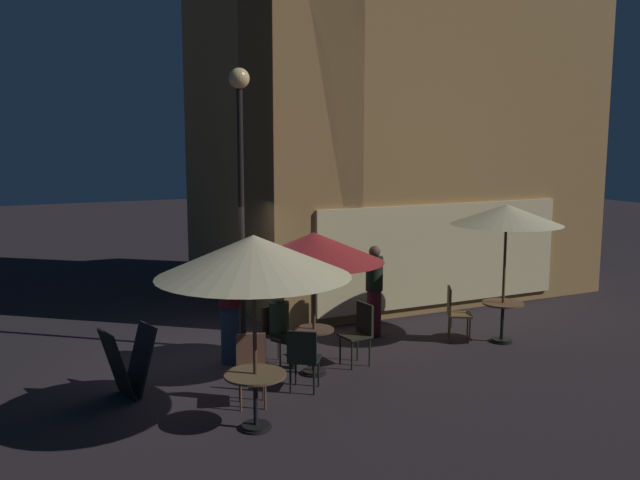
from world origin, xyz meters
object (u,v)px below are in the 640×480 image
Objects in this scene: cafe_chair_0 at (303,355)px; patron_standing_1 at (374,290)px; patron_seated_0 at (282,324)px; patio_umbrella_0 at (314,248)px; cafe_table_1 at (503,313)px; patio_umbrella_1 at (506,215)px; menu_sandwich_board at (129,362)px; cafe_chair_3 at (454,309)px; cafe_table_2 at (255,387)px; cafe_chair_4 at (251,363)px; street_lamp_near_corner at (240,154)px; cafe_chair_2 at (275,329)px; patron_standing_2 at (230,310)px; patio_umbrella_2 at (254,256)px; cafe_chair_1 at (360,328)px; cafe_table_0 at (314,344)px.

cafe_chair_0 is 0.55× the size of patron_standing_1.
patio_umbrella_0 is at bearing -0.00° from patron_seated_0.
patio_umbrella_1 is at bearing 165.96° from cafe_table_1.
patron_seated_0 is (-4.06, 0.54, -1.61)m from patio_umbrella_1.
patron_standing_1 is (4.64, 1.09, 0.36)m from menu_sandwich_board.
cafe_chair_3 is at bearing -131.90° from patron_standing_1.
menu_sandwich_board is at bearing 177.94° from cafe_table_1.
cafe_table_2 is 0.87m from cafe_chair_4.
street_lamp_near_corner is 6.09× the size of cafe_table_2.
cafe_table_1 is at bearing 0.90° from patio_umbrella_0.
patron_seated_0 reaches higher than cafe_chair_2.
patio_umbrella_1 is (3.77, 0.06, 0.30)m from patio_umbrella_0.
cafe_chair_2 is at bearing 116.13° from patio_umbrella_0.
cafe_table_1 is 4.18m from cafe_chair_2.
patron_standing_2 reaches higher than menu_sandwich_board.
patio_umbrella_1 is 4.52m from cafe_chair_2.
cafe_table_2 is 2.68m from patron_standing_2.
patio_umbrella_1 is at bearing 54.62° from cafe_chair_2.
patron_standing_1 is at bearing 173.89° from cafe_chair_3.
menu_sandwich_board is 2.50m from patron_seated_0.
cafe_table_2 is 0.84× the size of cafe_chair_0.
menu_sandwich_board is at bearing 98.44° from patron_standing_1.
patron_standing_1 is (3.40, 2.92, 0.32)m from cafe_table_2.
patio_umbrella_0 is 1.64m from cafe_chair_2.
cafe_chair_2 is (0.12, 1.38, 0.01)m from cafe_chair_0.
patron_standing_1 is (2.35, 2.03, 0.30)m from cafe_chair_0.
patio_umbrella_2 is (1.24, -1.83, 1.71)m from menu_sandwich_board.
cafe_chair_4 is at bearing -58.89° from cafe_chair_2.
cafe_table_2 is 2.89m from cafe_chair_1.
patio_umbrella_0 reaches higher than cafe_chair_1.
cafe_chair_1 is at bearing 40.08° from patron_seated_0.
street_lamp_near_corner is 2.90m from patron_seated_0.
cafe_chair_3 is 4.48m from cafe_chair_4.
cafe_chair_1 is (2.39, 1.63, -1.61)m from patio_umbrella_2.
patio_umbrella_2 is at bearing -163.24° from patio_umbrella_1.
patron_seated_0 is (-4.06, 0.54, 0.16)m from cafe_table_1.
menu_sandwich_board is 2.79m from patio_umbrella_2.
cafe_chair_0 is 1.53m from cafe_chair_1.
patron_seated_0 is at bearing 105.11° from patron_standing_1.
cafe_table_2 reaches higher than cafe_table_0.
patron_seated_0 reaches higher than cafe_table_1.
cafe_chair_0 reaches higher than cafe_table_2.
patron_seated_0 is at bearing 116.13° from cafe_table_0.
cafe_table_0 is at bearing 45.10° from patio_umbrella_2.
street_lamp_near_corner is 5.11× the size of cafe_chair_0.
patron_standing_2 is (-0.64, 0.34, 0.30)m from cafe_chair_2.
patron_standing_2 is (-1.00, 1.07, -1.12)m from patio_umbrella_0.
patron_standing_2 is at bearing 53.19° from cafe_chair_0.
patio_umbrella_1 is (6.53, -0.23, 1.79)m from menu_sandwich_board.
cafe_table_0 is 0.82m from cafe_chair_2.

